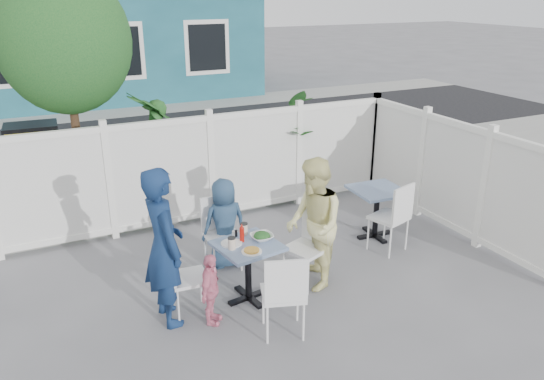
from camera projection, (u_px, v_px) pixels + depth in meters
name	position (u px, v px, depth m)	size (l,w,h in m)	color
ground	(278.00, 299.00, 5.96)	(80.00, 80.00, 0.00)	slate
near_sidewalk	(180.00, 190.00, 9.16)	(24.00, 2.60, 0.01)	gray
street	(134.00, 139.00, 12.27)	(24.00, 5.00, 0.01)	black
far_sidewalk	(110.00, 112.00, 14.87)	(24.00, 1.60, 0.01)	gray
fence_back	(211.00, 170.00, 7.74)	(5.86, 0.08, 1.60)	white
fence_right	(451.00, 178.00, 7.41)	(0.08, 3.66, 1.60)	white
tree	(64.00, 42.00, 7.16)	(1.80, 1.62, 3.59)	#382316
utility_cabinet	(37.00, 169.00, 8.20)	(0.70, 0.50, 1.30)	yellow
potted_shrub_a	(158.00, 153.00, 8.04)	(1.04, 1.04, 1.85)	#16491D
potted_shrub_b	(273.00, 146.00, 8.76)	(1.48, 1.28, 1.64)	#16491D
main_table	(248.00, 257.00, 5.78)	(0.74, 0.74, 0.68)	slate
spare_table	(377.00, 200.00, 7.27)	(0.71, 0.71, 0.71)	slate
chair_left	(181.00, 272.00, 5.51)	(0.42, 0.43, 0.88)	white
chair_right	(310.00, 240.00, 6.14)	(0.53, 0.54, 0.93)	white
chair_back	(220.00, 227.00, 6.51)	(0.41, 0.39, 0.90)	white
chair_near	(284.00, 290.00, 5.13)	(0.52, 0.51, 0.92)	white
chair_spare	(395.00, 213.00, 6.84)	(0.54, 0.53, 0.95)	white
man	(164.00, 247.00, 5.32)	(0.61, 0.40, 1.68)	navy
woman	(314.00, 224.00, 6.00)	(0.75, 0.58, 1.54)	#EBDF51
boy	(225.00, 223.00, 6.50)	(0.56, 0.36, 1.14)	navy
toddler	(211.00, 290.00, 5.40)	(0.46, 0.19, 0.79)	pink
plate_main	(252.00, 252.00, 5.56)	(0.22, 0.22, 0.01)	white
plate_side	(232.00, 243.00, 5.73)	(0.23, 0.23, 0.02)	white
salad_bowl	(262.00, 237.00, 5.83)	(0.24, 0.24, 0.06)	white
coffee_cup_a	(232.00, 244.00, 5.61)	(0.08, 0.08, 0.12)	beige
coffee_cup_b	(244.00, 229.00, 5.94)	(0.08, 0.08, 0.13)	beige
ketchup_bottle	(242.00, 235.00, 5.76)	(0.05, 0.05, 0.16)	#A8120A
salt_shaker	(234.00, 234.00, 5.89)	(0.03, 0.03, 0.07)	white
pepper_shaker	(236.00, 233.00, 5.90)	(0.03, 0.03, 0.08)	black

